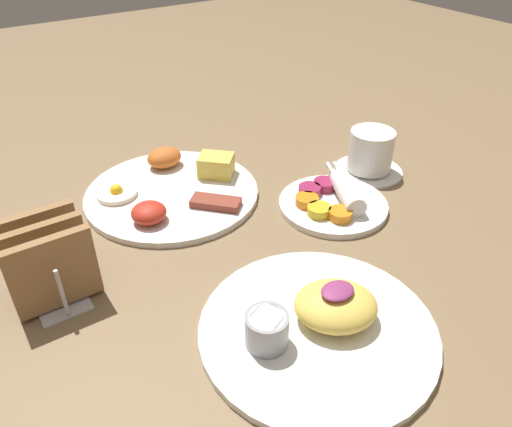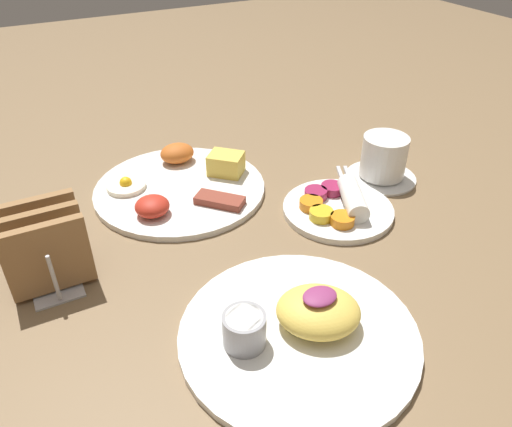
% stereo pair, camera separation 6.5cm
% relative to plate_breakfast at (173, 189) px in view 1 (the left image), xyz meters
% --- Properties ---
extents(ground_plane, '(3.00, 3.00, 0.00)m').
position_rel_plate_breakfast_xyz_m(ground_plane, '(-0.02, -0.21, -0.01)').
color(ground_plane, brown).
extents(plate_breakfast, '(0.28, 0.28, 0.05)m').
position_rel_plate_breakfast_xyz_m(plate_breakfast, '(0.00, 0.00, 0.00)').
color(plate_breakfast, white).
rests_on(plate_breakfast, ground_plane).
extents(plate_condiments, '(0.17, 0.17, 0.04)m').
position_rel_plate_breakfast_xyz_m(plate_condiments, '(0.19, -0.17, 0.00)').
color(plate_condiments, white).
rests_on(plate_condiments, ground_plane).
extents(plate_foreground, '(0.27, 0.27, 0.06)m').
position_rel_plate_breakfast_xyz_m(plate_foreground, '(0.01, -0.36, 0.00)').
color(plate_foreground, white).
rests_on(plate_foreground, ground_plane).
extents(toast_rack, '(0.10, 0.12, 0.10)m').
position_rel_plate_breakfast_xyz_m(toast_rack, '(-0.22, -0.13, 0.04)').
color(toast_rack, '#B7B7BC').
rests_on(toast_rack, ground_plane).
extents(coffee_cup, '(0.12, 0.12, 0.08)m').
position_rel_plate_breakfast_xyz_m(coffee_cup, '(0.32, -0.12, 0.03)').
color(coffee_cup, white).
rests_on(coffee_cup, ground_plane).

